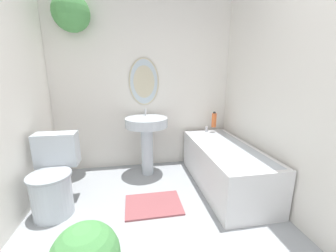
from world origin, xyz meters
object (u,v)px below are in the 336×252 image
Objects in this scene: pedestal_sink at (147,131)px; shampoo_bottle at (214,120)px; toilet at (54,179)px; bathtub at (224,165)px.

shampoo_bottle is (1.00, 0.13, 0.09)m from pedestal_sink.
toilet is 0.85× the size of pedestal_sink.
shampoo_bottle is (1.98, 0.76, 0.37)m from toilet.
pedestal_sink is (0.98, 0.63, 0.27)m from toilet.
pedestal_sink reaches higher than toilet.
toilet is 1.89m from bathtub.
bathtub is at bearing -98.62° from shampoo_bottle.
bathtub is at bearing 4.63° from toilet.
pedestal_sink is at bearing 152.39° from bathtub.
bathtub is 0.75m from shampoo_bottle.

